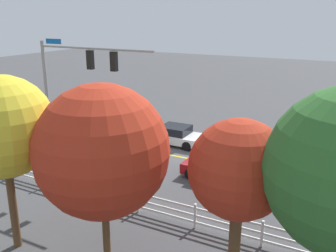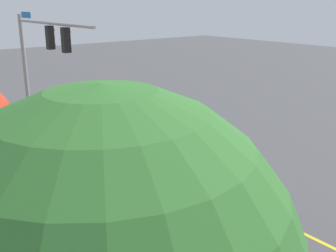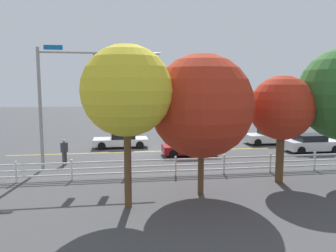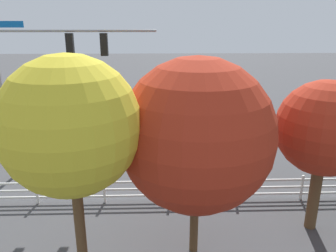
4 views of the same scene
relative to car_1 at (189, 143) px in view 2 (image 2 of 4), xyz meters
name	(u,v)px [view 2 (image 2 of 4)]	position (x,y,z in m)	size (l,w,h in m)	color
ground_plane	(176,172)	(-1.46, 2.14, -0.63)	(120.00, 120.00, 0.00)	#444447
lane_center_stripe	(238,202)	(-5.46, 2.14, -0.63)	(28.00, 0.16, 0.01)	gold
signal_assembly	(40,63)	(2.83, 6.80, 4.67)	(7.41, 0.38, 7.57)	gray
car_1	(189,143)	(0.00, 0.00, 0.00)	(4.54, 2.06, 1.33)	silver
car_3	(196,197)	(-4.96, 4.07, 0.00)	(4.07, 1.97, 1.30)	maroon
pedestrian	(62,142)	(3.74, 5.67, 0.29)	(0.45, 0.48, 1.69)	#3F3F42
white_rail_fence	(66,240)	(-4.46, 9.39, -0.03)	(26.10, 0.10, 1.15)	white
tree_3	(43,214)	(-8.30, 11.44, 3.35)	(3.39, 3.39, 5.71)	brown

